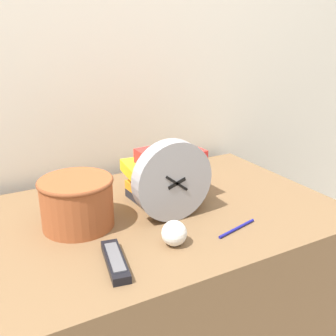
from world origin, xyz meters
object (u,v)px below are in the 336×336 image
at_px(crumpled_paper_ball, 174,233).
at_px(pen, 237,228).
at_px(tv_remote, 115,261).
at_px(basket, 77,201).
at_px(desk_clock, 173,181).
at_px(book_stack, 165,175).

distance_m(crumpled_paper_ball, pen, 0.19).
relative_size(tv_remote, pen, 1.20).
height_order(basket, tv_remote, basket).
xyz_separation_m(crumpled_paper_ball, pen, (0.19, -0.01, -0.03)).
bearing_deg(pen, crumpled_paper_ball, 175.41).
bearing_deg(pen, basket, 148.16).
bearing_deg(crumpled_paper_ball, basket, 130.34).
relative_size(basket, crumpled_paper_ball, 3.13).
bearing_deg(pen, desk_clock, 129.70).
bearing_deg(basket, crumpled_paper_ball, -49.66).
distance_m(book_stack, crumpled_paper_ball, 0.29).
relative_size(book_stack, pen, 1.71).
distance_m(basket, crumpled_paper_ball, 0.28).
height_order(tv_remote, pen, tv_remote).
relative_size(desk_clock, crumpled_paper_ball, 3.57).
distance_m(book_stack, basket, 0.30).
bearing_deg(book_stack, pen, -75.68).
distance_m(desk_clock, tv_remote, 0.29).
xyz_separation_m(desk_clock, book_stack, (0.05, 0.14, -0.04)).
bearing_deg(basket, desk_clock, -18.90).
bearing_deg(tv_remote, crumpled_paper_ball, 4.48).
bearing_deg(basket, pen, -31.84).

